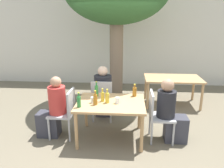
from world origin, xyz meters
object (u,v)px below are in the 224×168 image
person_seated_0 (53,110)px  green_bottle_5 (96,91)px  amber_bottle_4 (95,99)px  patio_chair_1 (157,113)px  oil_cruet_1 (102,96)px  patio_chair_2 (102,98)px  person_seated_1 (171,114)px  dining_table_back (173,81)px  drinking_glass_0 (117,100)px  amber_bottle_2 (135,91)px  dining_table_front (111,106)px  drinking_glass_1 (92,100)px  green_bottle_3 (79,101)px  person_seated_2 (103,94)px  oil_cruet_0 (107,97)px  patio_chair_0 (66,110)px

person_seated_0 → green_bottle_5: (0.79, 0.28, 0.32)m
amber_bottle_4 → green_bottle_5: (-0.04, 0.43, 0.02)m
patio_chair_1 → oil_cruet_1: oil_cruet_1 is taller
patio_chair_2 → person_seated_0: bearing=40.5°
person_seated_1 → dining_table_back: bearing=-11.3°
drinking_glass_0 → amber_bottle_2: bearing=52.4°
dining_table_front → drinking_glass_1: drinking_glass_1 is taller
dining_table_front → amber_bottle_4: size_ratio=4.73×
dining_table_front → amber_bottle_2: bearing=38.8°
patio_chair_1 → green_bottle_3: green_bottle_3 is taller
patio_chair_2 → person_seated_1: 1.51m
drinking_glass_1 → person_seated_1: bearing=2.6°
person_seated_2 → oil_cruet_1: size_ratio=4.90×
oil_cruet_0 → person_seated_0: bearing=177.9°
patio_chair_0 → patio_chair_1: bearing=90.0°
oil_cruet_0 → green_bottle_3: size_ratio=0.96×
dining_table_front → drinking_glass_1: 0.36m
person_seated_1 → amber_bottle_2: (-0.65, 0.35, 0.29)m
green_bottle_3 → patio_chair_1: bearing=11.5°
patio_chair_1 → amber_bottle_4: amber_bottle_4 is taller
amber_bottle_2 → person_seated_2: bearing=138.4°
patio_chair_2 → drinking_glass_0: size_ratio=8.10×
green_bottle_3 → drinking_glass_0: 0.68m
green_bottle_3 → drinking_glass_1: (0.19, 0.22, -0.05)m
dining_table_front → green_bottle_3: bearing=-151.8°
person_seated_1 → green_bottle_3: (-1.60, -0.28, 0.30)m
dining_table_front → drinking_glass_0: size_ratio=10.72×
patio_chair_2 → person_seated_2: person_seated_2 is taller
patio_chair_2 → drinking_glass_0: bearing=115.3°
dining_table_back → person_seated_2: (-1.69, -0.86, -0.10)m
person_seated_1 → oil_cruet_0: size_ratio=4.61×
green_bottle_5 → oil_cruet_1: bearing=-60.0°
dining_table_front → drinking_glass_0: 0.19m
dining_table_front → green_bottle_3: size_ratio=4.63×
green_bottle_3 → amber_bottle_4: green_bottle_3 is taller
oil_cruet_1 → amber_bottle_4: bearing=-121.3°
green_bottle_5 → dining_table_back: bearing=41.2°
dining_table_front → oil_cruet_0: (-0.06, -0.04, 0.18)m
oil_cruet_0 → patio_chair_2: bearing=103.8°
dining_table_front → person_seated_1: size_ratio=1.04×
oil_cruet_1 → amber_bottle_2: (0.59, 0.32, 0.00)m
dining_table_front → patio_chair_1: bearing=0.0°
amber_bottle_4 → drinking_glass_0: size_ratio=2.26×
dining_table_back → green_bottle_3: 2.87m
person_seated_1 → amber_bottle_2: size_ratio=4.78×
person_seated_2 → drinking_glass_1: person_seated_2 is taller
amber_bottle_2 → amber_bottle_4: amber_bottle_4 is taller
patio_chair_1 → drinking_glass_1: size_ratio=8.61×
patio_chair_0 → oil_cruet_0: oil_cruet_0 is taller
amber_bottle_4 → drinking_glass_1: (-0.07, 0.08, -0.05)m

